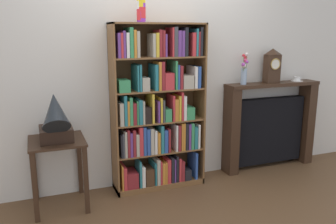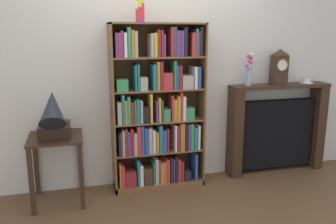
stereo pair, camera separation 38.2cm
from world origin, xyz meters
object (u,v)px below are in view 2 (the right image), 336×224
at_px(side_table_left, 56,153).
at_px(flower_vase, 249,72).
at_px(bookshelf, 158,114).
at_px(cup_stack, 140,10).
at_px(gramophone, 53,116).
at_px(teacup_with_saucer, 307,81).
at_px(mantel_clock, 279,67).
at_px(fireplace_mantel, 276,129).

xyz_separation_m(side_table_left, flower_vase, (2.14, 0.15, 0.73)).
relative_size(bookshelf, cup_stack, 7.43).
height_order(cup_stack, side_table_left, cup_stack).
relative_size(side_table_left, flower_vase, 1.85).
relative_size(gramophone, teacup_with_saucer, 3.58).
bearing_deg(mantel_clock, side_table_left, -176.73).
bearing_deg(fireplace_mantel, gramophone, -174.63).
relative_size(cup_stack, fireplace_mantel, 0.19).
relative_size(fireplace_mantel, flower_vase, 3.34).
distance_m(cup_stack, mantel_clock, 1.76).
distance_m(bookshelf, mantel_clock, 1.54).
relative_size(cup_stack, gramophone, 0.45).
relative_size(cup_stack, mantel_clock, 0.58).
xyz_separation_m(side_table_left, mantel_clock, (2.52, 0.14, 0.77)).
bearing_deg(flower_vase, cup_stack, -176.55).
bearing_deg(teacup_with_saucer, side_table_left, -177.12).
distance_m(mantel_clock, teacup_with_saucer, 0.43).
bearing_deg(cup_stack, mantel_clock, 2.59).
bearing_deg(flower_vase, mantel_clock, -0.19).
distance_m(gramophone, fireplace_mantel, 2.59).
distance_m(bookshelf, teacup_with_saucer, 1.88).
height_order(bookshelf, mantel_clock, bookshelf).
height_order(fireplace_mantel, mantel_clock, mantel_clock).
distance_m(side_table_left, teacup_with_saucer, 2.98).
height_order(bookshelf, side_table_left, bookshelf).
bearing_deg(fireplace_mantel, bookshelf, -177.52).
bearing_deg(gramophone, bookshelf, 9.41).
relative_size(gramophone, fireplace_mantel, 0.43).
distance_m(bookshelf, side_table_left, 1.11).
height_order(gramophone, flower_vase, flower_vase).
bearing_deg(mantel_clock, cup_stack, -177.41).
relative_size(bookshelf, teacup_with_saucer, 12.06).
bearing_deg(flower_vase, bookshelf, -177.71).
bearing_deg(side_table_left, flower_vase, 3.90).
bearing_deg(teacup_with_saucer, bookshelf, -178.64).
distance_m(cup_stack, fireplace_mantel, 2.16).
height_order(side_table_left, gramophone, gramophone).
bearing_deg(bookshelf, cup_stack, -169.66).
distance_m(cup_stack, side_table_left, 1.64).
height_order(mantel_clock, flower_vase, mantel_clock).
relative_size(bookshelf, flower_vase, 4.81).
xyz_separation_m(bookshelf, flower_vase, (1.08, 0.04, 0.42)).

